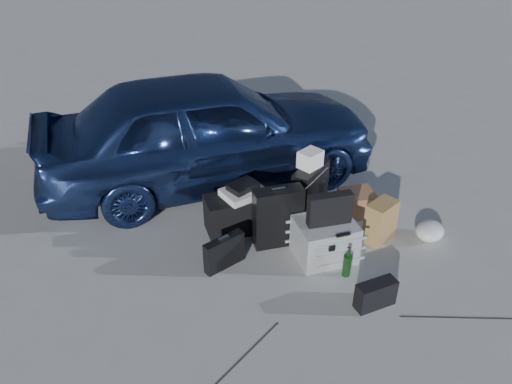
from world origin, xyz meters
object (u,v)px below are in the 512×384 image
Objects in this scene: suitcase_left at (278,217)px; cardboard_box at (357,203)px; green_bottle at (347,262)px; pelican_case at (325,240)px; briefcase at (224,252)px; duffel_bag at (244,212)px; car at (208,129)px; suitcase_right at (310,193)px.

cardboard_box is at bearing 15.36° from suitcase_left.
green_bottle is (0.25, -0.75, -0.16)m from suitcase_left.
pelican_case is 0.98m from briefcase.
suitcase_left is 2.04× the size of green_bottle.
duffel_bag is 1.23m from green_bottle.
car is 10.87× the size of cardboard_box.
briefcase is 0.52× the size of duffel_bag.
green_bottle is (-0.01, -0.33, -0.04)m from pelican_case.
suitcase_left reaches higher than duffel_bag.
pelican_case is at bearing -48.77° from duffel_bag.
cardboard_box is at bearing 41.31° from pelican_case.
pelican_case is at bearing -159.94° from car.
suitcase_left is (-0.06, -1.51, -0.35)m from car.
pelican_case is 0.34m from green_bottle.
car is 2.00m from pelican_case.
suitcase_left is at bearing -4.58° from briefcase.
pelican_case is at bearing -154.38° from cardboard_box.
duffel_bag is (-0.14, 0.41, -0.12)m from suitcase_left.
pelican_case is 0.51m from suitcase_left.
briefcase is 1.67m from cardboard_box.
green_bottle is (0.39, -1.16, -0.04)m from duffel_bag.
duffel_bag reaches higher than briefcase.
green_bottle is at bearing -45.91° from briefcase.
green_bottle is at bearing -55.81° from duffel_bag.
suitcase_right is (0.48, -1.33, -0.35)m from car.
suitcase_left is at bearing -55.45° from duffel_bag.
duffel_bag is at bearing 158.90° from cardboard_box.
pelican_case is 1.53× the size of cardboard_box.
car is 1.91m from cardboard_box.
car is 9.35× the size of briefcase.
suitcase_left is 1.77× the size of cardboard_box.
green_bottle is at bearing -137.99° from cardboard_box.
pelican_case reaches higher than cardboard_box.
car is 1.22m from duffel_bag.
briefcase is 1.15m from green_bottle.
duffel_bag is at bearing 34.80° from briefcase.
cardboard_box is at bearing -49.80° from suitcase_right.
briefcase is 0.65m from duffel_bag.
suitcase_right reaches higher than cardboard_box.
cardboard_box is at bearing 42.01° from green_bottle.
car is 1.55m from suitcase_left.
suitcase_left is 1.02× the size of suitcase_right.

